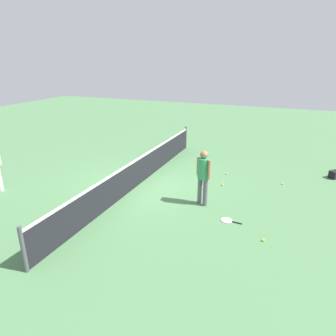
{
  "coord_description": "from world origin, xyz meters",
  "views": [
    {
      "loc": [
        -8.75,
        -4.75,
        4.23
      ],
      "look_at": [
        -0.3,
        -1.25,
        0.9
      ],
      "focal_mm": 32.72,
      "sensor_mm": 36.0,
      "label": 1
    }
  ],
  "objects_px": {
    "tennis_ball_midcourt": "(203,187)",
    "tennis_ball_stray_left": "(263,240)",
    "tennis_ball_near_player": "(282,184)",
    "tennis_racket_near_player": "(228,221)",
    "tennis_ball_by_net": "(222,185)",
    "tennis_ball_baseline": "(227,174)",
    "player_near_side": "(203,173)"
  },
  "relations": [
    {
      "from": "tennis_ball_baseline",
      "to": "tennis_ball_stray_left",
      "type": "height_order",
      "value": "same"
    },
    {
      "from": "tennis_ball_stray_left",
      "to": "tennis_ball_by_net",
      "type": "bearing_deg",
      "value": 29.42
    },
    {
      "from": "tennis_racket_near_player",
      "to": "tennis_ball_near_player",
      "type": "relative_size",
      "value": 9.05
    },
    {
      "from": "tennis_racket_near_player",
      "to": "tennis_ball_baseline",
      "type": "distance_m",
      "value": 3.56
    },
    {
      "from": "tennis_ball_by_net",
      "to": "tennis_ball_midcourt",
      "type": "bearing_deg",
      "value": 129.67
    },
    {
      "from": "player_near_side",
      "to": "tennis_ball_stray_left",
      "type": "xyz_separation_m",
      "value": [
        -1.36,
        -1.95,
        -0.98
      ]
    },
    {
      "from": "tennis_ball_by_net",
      "to": "tennis_ball_baseline",
      "type": "distance_m",
      "value": 1.11
    },
    {
      "from": "tennis_racket_near_player",
      "to": "tennis_ball_near_player",
      "type": "distance_m",
      "value": 3.51
    },
    {
      "from": "tennis_ball_near_player",
      "to": "tennis_ball_stray_left",
      "type": "height_order",
      "value": "same"
    },
    {
      "from": "tennis_ball_midcourt",
      "to": "tennis_ball_stray_left",
      "type": "bearing_deg",
      "value": -138.01
    },
    {
      "from": "tennis_ball_near_player",
      "to": "tennis_ball_midcourt",
      "type": "height_order",
      "value": "same"
    },
    {
      "from": "tennis_ball_by_net",
      "to": "tennis_ball_stray_left",
      "type": "xyz_separation_m",
      "value": [
        -3.01,
        -1.7,
        0.0
      ]
    },
    {
      "from": "tennis_ball_midcourt",
      "to": "tennis_ball_stray_left",
      "type": "relative_size",
      "value": 1.0
    },
    {
      "from": "player_near_side",
      "to": "tennis_ball_baseline",
      "type": "xyz_separation_m",
      "value": [
        2.76,
        -0.16,
        -0.98
      ]
    },
    {
      "from": "tennis_ball_by_net",
      "to": "tennis_ball_baseline",
      "type": "bearing_deg",
      "value": 4.78
    },
    {
      "from": "tennis_racket_near_player",
      "to": "tennis_ball_midcourt",
      "type": "height_order",
      "value": "tennis_ball_midcourt"
    },
    {
      "from": "tennis_ball_by_net",
      "to": "tennis_ball_baseline",
      "type": "relative_size",
      "value": 1.0
    },
    {
      "from": "tennis_ball_near_player",
      "to": "tennis_ball_baseline",
      "type": "xyz_separation_m",
      "value": [
        0.19,
        2.02,
        0.0
      ]
    },
    {
      "from": "player_near_side",
      "to": "tennis_ball_stray_left",
      "type": "distance_m",
      "value": 2.57
    },
    {
      "from": "tennis_ball_near_player",
      "to": "tennis_ball_by_net",
      "type": "bearing_deg",
      "value": 115.39
    },
    {
      "from": "tennis_ball_baseline",
      "to": "tennis_racket_near_player",
      "type": "bearing_deg",
      "value": -167.33
    },
    {
      "from": "player_near_side",
      "to": "tennis_ball_by_net",
      "type": "relative_size",
      "value": 25.76
    },
    {
      "from": "tennis_racket_near_player",
      "to": "tennis_ball_midcourt",
      "type": "bearing_deg",
      "value": 33.95
    },
    {
      "from": "tennis_racket_near_player",
      "to": "tennis_ball_midcourt",
      "type": "xyz_separation_m",
      "value": [
        1.88,
        1.27,
        0.02
      ]
    },
    {
      "from": "tennis_ball_by_net",
      "to": "tennis_ball_midcourt",
      "type": "distance_m",
      "value": 0.75
    },
    {
      "from": "tennis_ball_near_player",
      "to": "tennis_ball_midcourt",
      "type": "bearing_deg",
      "value": 119.09
    },
    {
      "from": "tennis_ball_baseline",
      "to": "tennis_ball_stray_left",
      "type": "xyz_separation_m",
      "value": [
        -4.12,
        -1.79,
        0.0
      ]
    },
    {
      "from": "player_near_side",
      "to": "tennis_ball_by_net",
      "type": "height_order",
      "value": "player_near_side"
    },
    {
      "from": "player_near_side",
      "to": "tennis_racket_near_player",
      "type": "height_order",
      "value": "player_near_side"
    },
    {
      "from": "tennis_ball_near_player",
      "to": "tennis_ball_baseline",
      "type": "bearing_deg",
      "value": 84.51
    },
    {
      "from": "tennis_ball_by_net",
      "to": "tennis_racket_near_player",
      "type": "bearing_deg",
      "value": -163.77
    },
    {
      "from": "tennis_ball_near_player",
      "to": "tennis_ball_midcourt",
      "type": "distance_m",
      "value": 2.87
    }
  ]
}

